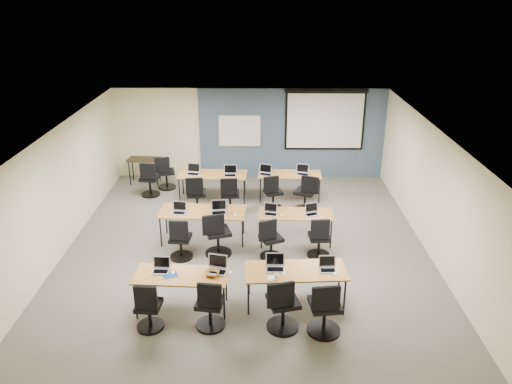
{
  "coord_description": "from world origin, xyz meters",
  "views": [
    {
      "loc": [
        0.28,
        -9.84,
        5.5
      ],
      "look_at": [
        0.21,
        0.4,
        1.19
      ],
      "focal_mm": 35.0,
      "sensor_mm": 36.0,
      "label": 1
    }
  ],
  "objects_px": {
    "task_chair_8": "(196,197)",
    "laptop_10": "(266,172)",
    "task_chair_1": "(210,308)",
    "spare_chair_b": "(149,182)",
    "training_table_back_right": "(289,175)",
    "laptop_0": "(161,268)",
    "laptop_11": "(303,172)",
    "laptop_1": "(217,267)",
    "whiteboard": "(240,131)",
    "task_chair_2": "(282,308)",
    "laptop_4": "(179,210)",
    "utility_table": "(144,162)",
    "task_chair_6": "(270,242)",
    "laptop_7": "(312,212)",
    "laptop_2": "(275,265)",
    "laptop_8": "(193,171)",
    "laptop_9": "(230,173)",
    "training_table_front_left": "(181,277)",
    "training_table_front_right": "(296,272)",
    "laptop_6": "(271,211)",
    "laptop_5": "(219,210)",
    "task_chair_11": "(306,196)",
    "task_chair_7": "(319,241)",
    "training_table_mid_left": "(203,213)",
    "task_chair_10": "(273,195)",
    "task_chair_3": "(325,312)",
    "task_chair_5": "(217,237)",
    "training_table_back_left": "(212,175)",
    "task_chair_9": "(230,198)",
    "task_chair_4": "(180,242)",
    "spare_chair_a": "(165,175)",
    "projector_screen": "(325,117)",
    "training_table_mid_right": "(296,215)",
    "laptop_3": "(328,267)"
  },
  "relations": [
    {
      "from": "laptop_1",
      "to": "task_chair_2",
      "type": "relative_size",
      "value": 0.34
    },
    {
      "from": "task_chair_9",
      "to": "task_chair_11",
      "type": "bearing_deg",
      "value": -0.79
    },
    {
      "from": "task_chair_1",
      "to": "utility_table",
      "type": "bearing_deg",
      "value": 118.5
    },
    {
      "from": "laptop_8",
      "to": "task_chair_10",
      "type": "bearing_deg",
      "value": -6.54
    },
    {
      "from": "laptop_4",
      "to": "laptop_7",
      "type": "distance_m",
      "value": 2.97
    },
    {
      "from": "task_chair_10",
      "to": "laptop_8",
      "type": "bearing_deg",
      "value": 144.64
    },
    {
      "from": "laptop_1",
      "to": "task_chair_4",
      "type": "distance_m",
      "value": 1.93
    },
    {
      "from": "laptop_4",
      "to": "task_chair_1",
      "type": "bearing_deg",
      "value": -65.06
    },
    {
      "from": "training_table_back_right",
      "to": "laptop_0",
      "type": "relative_size",
      "value": 5.54
    },
    {
      "from": "projector_screen",
      "to": "task_chair_11",
      "type": "xyz_separation_m",
      "value": [
        -0.71,
        -2.47,
        -1.46
      ]
    },
    {
      "from": "laptop_11",
      "to": "task_chair_4",
      "type": "bearing_deg",
      "value": -115.45
    },
    {
      "from": "laptop_8",
      "to": "utility_table",
      "type": "relative_size",
      "value": 0.39
    },
    {
      "from": "task_chair_1",
      "to": "laptop_11",
      "type": "xyz_separation_m",
      "value": [
        2.0,
        5.58,
        0.39
      ]
    },
    {
      "from": "task_chair_2",
      "to": "task_chair_6",
      "type": "height_order",
      "value": "task_chair_2"
    },
    {
      "from": "task_chair_11",
      "to": "laptop_0",
      "type": "bearing_deg",
      "value": -102.68
    },
    {
      "from": "laptop_4",
      "to": "laptop_6",
      "type": "height_order",
      "value": "laptop_4"
    },
    {
      "from": "task_chair_6",
      "to": "laptop_11",
      "type": "distance_m",
      "value": 3.38
    },
    {
      "from": "training_table_front_left",
      "to": "laptop_10",
      "type": "xyz_separation_m",
      "value": [
        1.55,
        5.02,
        0.11
      ]
    },
    {
      "from": "laptop_2",
      "to": "laptop_0",
      "type": "bearing_deg",
      "value": -177.23
    },
    {
      "from": "task_chair_2",
      "to": "task_chair_10",
      "type": "distance_m",
      "value": 4.93
    },
    {
      "from": "laptop_3",
      "to": "task_chair_11",
      "type": "distance_m",
      "value": 4.06
    },
    {
      "from": "laptop_8",
      "to": "training_table_back_left",
      "type": "bearing_deg",
      "value": 10.41
    },
    {
      "from": "laptop_8",
      "to": "laptop_9",
      "type": "height_order",
      "value": "laptop_8"
    },
    {
      "from": "laptop_1",
      "to": "task_chair_4",
      "type": "xyz_separation_m",
      "value": [
        -0.93,
        1.65,
        -0.39
      ]
    },
    {
      "from": "laptop_1",
      "to": "laptop_4",
      "type": "height_order",
      "value": "laptop_1"
    },
    {
      "from": "task_chair_3",
      "to": "task_chair_5",
      "type": "height_order",
      "value": "task_chair_5"
    },
    {
      "from": "laptop_9",
      "to": "spare_chair_a",
      "type": "bearing_deg",
      "value": 157.28
    },
    {
      "from": "task_chair_8",
      "to": "laptop_1",
      "type": "bearing_deg",
      "value": -82.8
    },
    {
      "from": "laptop_7",
      "to": "task_chair_9",
      "type": "xyz_separation_m",
      "value": [
        -1.92,
        1.62,
        -0.37
      ]
    },
    {
      "from": "training_table_front_right",
      "to": "laptop_6",
      "type": "height_order",
      "value": "laptop_6"
    },
    {
      "from": "laptop_2",
      "to": "spare_chair_b",
      "type": "distance_m",
      "value": 6.02
    },
    {
      "from": "task_chair_1",
      "to": "task_chair_4",
      "type": "distance_m",
      "value": 2.48
    },
    {
      "from": "task_chair_1",
      "to": "spare_chair_b",
      "type": "height_order",
      "value": "spare_chair_b"
    },
    {
      "from": "laptop_5",
      "to": "task_chair_11",
      "type": "height_order",
      "value": "task_chair_11"
    },
    {
      "from": "laptop_7",
      "to": "task_chair_8",
      "type": "distance_m",
      "value": 3.25
    },
    {
      "from": "training_table_back_right",
      "to": "laptop_1",
      "type": "xyz_separation_m",
      "value": [
        -1.57,
        -4.91,
        0.11
      ]
    },
    {
      "from": "laptop_1",
      "to": "utility_table",
      "type": "height_order",
      "value": "laptop_1"
    },
    {
      "from": "training_table_mid_left",
      "to": "laptop_9",
      "type": "relative_size",
      "value": 5.55
    },
    {
      "from": "laptop_1",
      "to": "laptop_5",
      "type": "relative_size",
      "value": 1.03
    },
    {
      "from": "task_chair_8",
      "to": "laptop_10",
      "type": "bearing_deg",
      "value": 20.98
    },
    {
      "from": "task_chair_6",
      "to": "laptop_7",
      "type": "distance_m",
      "value": 1.24
    },
    {
      "from": "training_table_mid_right",
      "to": "laptop_5",
      "type": "relative_size",
      "value": 4.79
    },
    {
      "from": "whiteboard",
      "to": "task_chair_2",
      "type": "distance_m",
      "value": 7.43
    },
    {
      "from": "task_chair_2",
      "to": "laptop_10",
      "type": "distance_m",
      "value": 5.61
    },
    {
      "from": "laptop_11",
      "to": "task_chair_11",
      "type": "relative_size",
      "value": 0.33
    },
    {
      "from": "laptop_11",
      "to": "task_chair_2",
      "type": "bearing_deg",
      "value": -82.06
    },
    {
      "from": "task_chair_7",
      "to": "spare_chair_a",
      "type": "xyz_separation_m",
      "value": [
        -3.97,
        3.88,
        0.01
      ]
    },
    {
      "from": "laptop_4",
      "to": "laptop_6",
      "type": "distance_m",
      "value": 2.05
    },
    {
      "from": "laptop_0",
      "to": "task_chair_7",
      "type": "relative_size",
      "value": 0.31
    },
    {
      "from": "training_table_front_right",
      "to": "spare_chair_a",
      "type": "distance_m",
      "value": 6.52
    }
  ]
}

